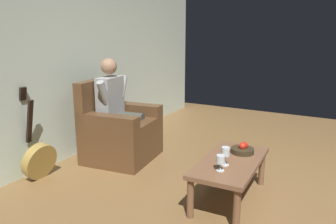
# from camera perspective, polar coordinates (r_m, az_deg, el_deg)

# --- Properties ---
(ground_plane) EXTENTS (7.37, 7.37, 0.00)m
(ground_plane) POSITION_cam_1_polar(r_m,az_deg,el_deg) (3.33, 21.03, -15.42)
(ground_plane) COLOR brown
(wall_back) EXTENTS (6.54, 0.06, 2.69)m
(wall_back) POSITION_cam_1_polar(r_m,az_deg,el_deg) (4.24, -17.62, 10.07)
(wall_back) COLOR silver
(wall_back) RESTS_ON ground
(armchair) EXTENTS (0.92, 0.86, 0.99)m
(armchair) POSITION_cam_1_polar(r_m,az_deg,el_deg) (4.22, -8.35, -3.38)
(armchair) COLOR brown
(armchair) RESTS_ON ground
(person_seated) EXTENTS (0.65, 0.58, 1.25)m
(person_seated) POSITION_cam_1_polar(r_m,az_deg,el_deg) (4.13, -8.51, 0.98)
(person_seated) COLOR #9EA2A3
(person_seated) RESTS_ON ground
(coffee_table) EXTENTS (1.04, 0.54, 0.40)m
(coffee_table) POSITION_cam_1_polar(r_m,az_deg,el_deg) (3.22, 10.58, -9.07)
(coffee_table) COLOR brown
(coffee_table) RESTS_ON ground
(guitar) EXTENTS (0.40, 0.28, 1.00)m
(guitar) POSITION_cam_1_polar(r_m,az_deg,el_deg) (3.90, -21.18, -7.37)
(guitar) COLOR #A88940
(guitar) RESTS_ON ground
(wine_glass_near) EXTENTS (0.07, 0.07, 0.14)m
(wine_glass_near) POSITION_cam_1_polar(r_m,az_deg,el_deg) (2.92, 8.95, -8.15)
(wine_glass_near) COLOR silver
(wine_glass_near) RESTS_ON coffee_table
(wine_glass_far) EXTENTS (0.07, 0.07, 0.17)m
(wine_glass_far) POSITION_cam_1_polar(r_m,az_deg,el_deg) (3.03, 9.78, -6.88)
(wine_glass_far) COLOR silver
(wine_glass_far) RESTS_ON coffee_table
(fruit_bowl) EXTENTS (0.22, 0.22, 0.11)m
(fruit_bowl) POSITION_cam_1_polar(r_m,az_deg,el_deg) (3.39, 12.60, -6.27)
(fruit_bowl) COLOR #362C1B
(fruit_bowl) RESTS_ON coffee_table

